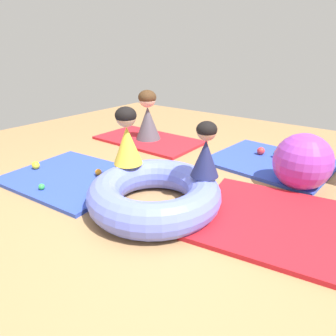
# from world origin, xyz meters

# --- Properties ---
(ground_plane) EXTENTS (8.00, 8.00, 0.00)m
(ground_plane) POSITION_xyz_m (0.00, 0.00, 0.00)
(ground_plane) COLOR #9E7549
(gym_mat_near_right) EXTENTS (1.45, 1.30, 0.04)m
(gym_mat_near_right) POSITION_xyz_m (0.32, 1.78, 0.02)
(gym_mat_near_right) COLOR #2D47B7
(gym_mat_near_right) RESTS_ON ground
(gym_mat_front) EXTENTS (1.42, 1.20, 0.04)m
(gym_mat_front) POSITION_xyz_m (-1.27, 0.01, 0.02)
(gym_mat_front) COLOR #2D47B7
(gym_mat_front) RESTS_ON ground
(gym_mat_far_right) EXTENTS (1.29, 1.33, 0.04)m
(gym_mat_far_right) POSITION_xyz_m (0.74, 0.47, 0.02)
(gym_mat_far_right) COLOR #B21923
(gym_mat_far_right) RESTS_ON ground
(gym_mat_center_rear) EXTENTS (1.58, 0.89, 0.04)m
(gym_mat_center_rear) POSITION_xyz_m (-1.51, 1.57, 0.02)
(gym_mat_center_rear) COLOR red
(gym_mat_center_rear) RESTS_ON ground
(inflatable_cushion) EXTENTS (1.17, 1.17, 0.29)m
(inflatable_cushion) POSITION_xyz_m (-0.14, 0.06, 0.15)
(inflatable_cushion) COLOR #6070E5
(inflatable_cushion) RESTS_ON ground
(child_in_navy) EXTENTS (0.32, 0.32, 0.49)m
(child_in_navy) POSITION_xyz_m (0.17, 0.38, 0.53)
(child_in_navy) COLOR navy
(child_in_navy) RESTS_ON inflatable_cushion
(child_in_yellow) EXTENTS (0.32, 0.32, 0.55)m
(child_in_yellow) POSITION_xyz_m (-0.57, 0.19, 0.56)
(child_in_yellow) COLOR yellow
(child_in_yellow) RESTS_ON inflatable_cushion
(adult_seated) EXTENTS (0.53, 0.53, 0.73)m
(adult_seated) POSITION_xyz_m (-1.51, 1.57, 0.40)
(adult_seated) COLOR #4C4751
(adult_seated) RESTS_ON gym_mat_center_rear
(play_ball_teal) EXTENTS (0.08, 0.08, 0.08)m
(play_ball_teal) POSITION_xyz_m (0.33, 1.92, 0.08)
(play_ball_teal) COLOR teal
(play_ball_teal) RESTS_ON gym_mat_near_right
(play_ball_orange) EXTENTS (0.07, 0.07, 0.07)m
(play_ball_orange) POSITION_xyz_m (-1.05, 0.19, 0.08)
(play_ball_orange) COLOR orange
(play_ball_orange) RESTS_ON gym_mat_front
(play_ball_blue) EXTENTS (0.10, 0.10, 0.10)m
(play_ball_blue) POSITION_xyz_m (-0.76, 0.03, 0.09)
(play_ball_blue) COLOR blue
(play_ball_blue) RESTS_ON gym_mat_front
(play_ball_yellow) EXTENTS (0.09, 0.09, 0.09)m
(play_ball_yellow) POSITION_xyz_m (-1.76, -0.13, 0.08)
(play_ball_yellow) COLOR yellow
(play_ball_yellow) RESTS_ON gym_mat_front
(play_ball_green) EXTENTS (0.06, 0.06, 0.06)m
(play_ball_green) POSITION_xyz_m (-1.22, -0.38, 0.07)
(play_ball_green) COLOR green
(play_ball_green) RESTS_ON gym_mat_front
(play_ball_red) EXTENTS (0.10, 0.10, 0.10)m
(play_ball_red) POSITION_xyz_m (0.13, 1.92, 0.09)
(play_ball_red) COLOR red
(play_ball_red) RESTS_ON gym_mat_near_right
(exercise_ball_large) EXTENTS (0.57, 0.57, 0.57)m
(exercise_ball_large) POSITION_xyz_m (0.77, 1.28, 0.29)
(exercise_ball_large) COLOR purple
(exercise_ball_large) RESTS_ON ground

